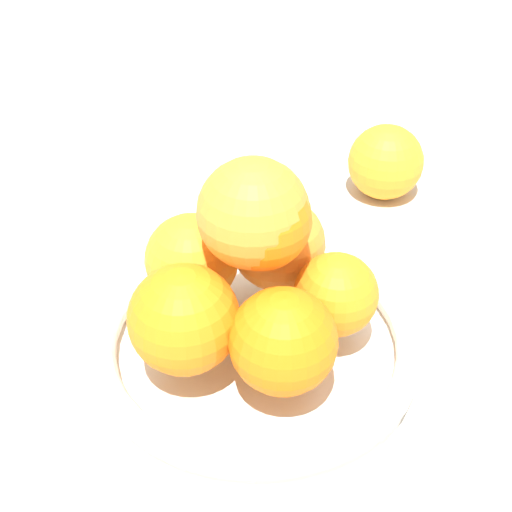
% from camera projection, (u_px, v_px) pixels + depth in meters
% --- Properties ---
extents(ground_plane, '(4.00, 4.00, 0.00)m').
position_uv_depth(ground_plane, '(256.00, 360.00, 0.59)').
color(ground_plane, beige).
extents(fruit_bowl, '(0.27, 0.27, 0.04)m').
position_uv_depth(fruit_bowl, '(256.00, 345.00, 0.58)').
color(fruit_bowl, silver).
rests_on(fruit_bowl, ground_plane).
extents(orange_pile, '(0.20, 0.19, 0.15)m').
position_uv_depth(orange_pile, '(249.00, 268.00, 0.54)').
color(orange_pile, orange).
rests_on(orange_pile, fruit_bowl).
extents(stray_orange, '(0.08, 0.08, 0.08)m').
position_uv_depth(stray_orange, '(386.00, 162.00, 0.77)').
color(stray_orange, orange).
rests_on(stray_orange, ground_plane).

